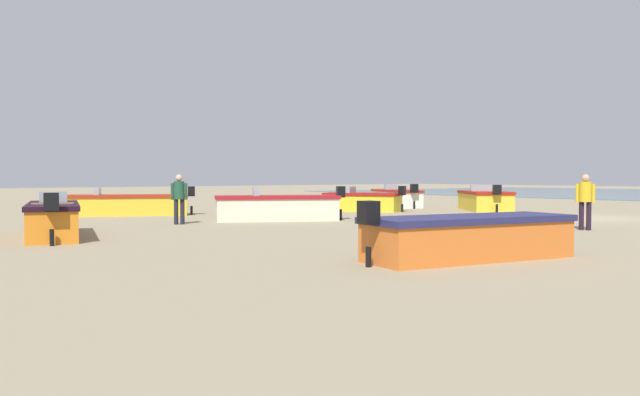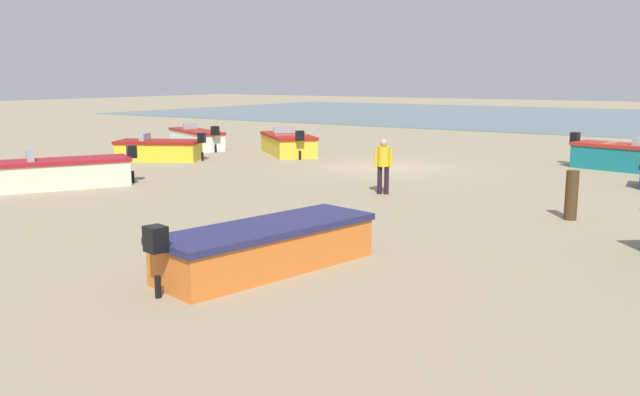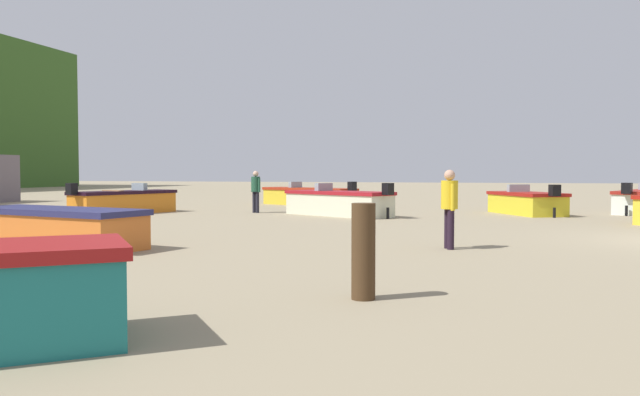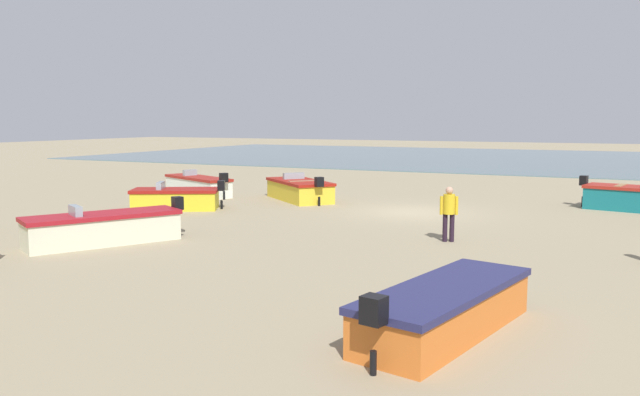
% 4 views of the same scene
% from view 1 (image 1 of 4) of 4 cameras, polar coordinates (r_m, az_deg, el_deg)
% --- Properties ---
extents(ground_plane, '(160.00, 160.00, 0.00)m').
position_cam_1_polar(ground_plane, '(25.91, 22.79, -1.66)').
color(ground_plane, gray).
extents(boat_orange_0, '(2.23, 4.52, 1.14)m').
position_cam_1_polar(boat_orange_0, '(12.29, 13.11, -3.43)').
color(boat_orange_0, orange).
rests_on(boat_orange_0, ground).
extents(boat_yellow_2, '(3.60, 5.22, 1.15)m').
position_cam_1_polar(boat_yellow_2, '(26.57, -17.28, -0.59)').
color(boat_yellow_2, gold).
rests_on(boat_yellow_2, ground).
extents(boat_yellow_3, '(4.16, 3.90, 1.20)m').
position_cam_1_polar(boat_yellow_3, '(30.16, 14.47, -0.22)').
color(boat_yellow_3, gold).
rests_on(boat_yellow_3, ground).
extents(boat_yellow_6, '(3.68, 2.91, 1.14)m').
position_cam_1_polar(boat_yellow_6, '(28.67, 3.86, -0.33)').
color(boat_yellow_6, gold).
rests_on(boat_yellow_6, ground).
extents(boat_cream_7, '(3.27, 4.42, 1.21)m').
position_cam_1_polar(boat_cream_7, '(22.49, -3.81, -0.87)').
color(boat_cream_7, beige).
rests_on(boat_cream_7, ground).
extents(boat_white_8, '(4.57, 2.94, 1.20)m').
position_cam_1_polar(boat_white_8, '(33.26, 6.81, 0.01)').
color(boat_white_8, white).
rests_on(boat_white_8, ground).
extents(boat_orange_9, '(4.51, 2.44, 1.19)m').
position_cam_1_polar(boat_orange_9, '(17.72, -22.69, -1.79)').
color(boat_orange_9, orange).
rests_on(boat_orange_9, ground).
extents(beach_walker_foreground, '(0.52, 0.44, 1.62)m').
position_cam_1_polar(beach_walker_foreground, '(20.03, 22.58, 0.06)').
color(beach_walker_foreground, black).
rests_on(beach_walker_foreground, ground).
extents(beach_walker_distant, '(0.47, 0.50, 1.62)m').
position_cam_1_polar(beach_walker_distant, '(21.21, -12.45, 0.26)').
color(beach_walker_distant, black).
rests_on(beach_walker_distant, ground).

